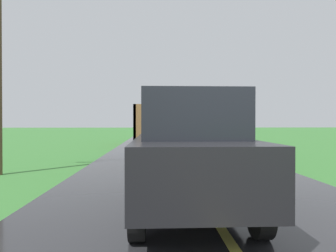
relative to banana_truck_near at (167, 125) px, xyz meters
The scene contains 3 objects.
banana_truck_near is the anchor object (origin of this frame).
banana_truck_far 10.24m from the banana_truck_near, 92.38° to the left, with size 2.38×5.81×2.80m.
following_car 7.50m from the banana_truck_near, 89.87° to the right, with size 1.74×4.10×1.92m.
Camera 1 is at (-0.92, -2.75, 1.53)m, focal length 32.53 mm.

